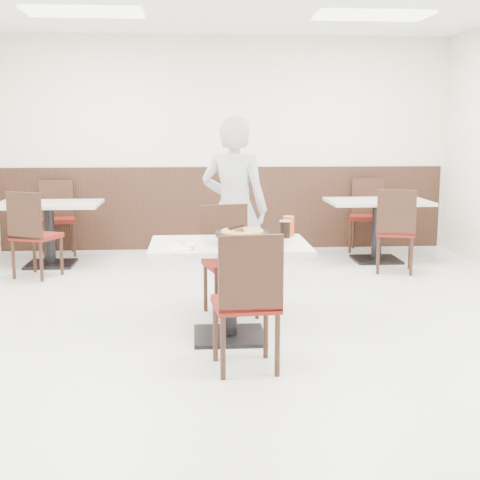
{
  "coord_description": "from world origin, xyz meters",
  "views": [
    {
      "loc": [
        -0.4,
        -5.41,
        1.62
      ],
      "look_at": [
        -0.05,
        -0.3,
        0.75
      ],
      "focal_mm": 50.0,
      "sensor_mm": 36.0,
      "label": 1
    }
  ],
  "objects": [
    {
      "name": "chair_far",
      "position": [
        -0.09,
        0.23,
        0.47
      ],
      "size": [
        0.51,
        0.51,
        0.95
      ],
      "primitive_type": null,
      "rotation": [
        0.0,
        0.0,
        3.38
      ],
      "color": "black",
      "rests_on": "floor"
    },
    {
      "name": "red_cup",
      "position": [
        0.36,
        -0.1,
        0.83
      ],
      "size": [
        0.09,
        0.09,
        0.16
      ],
      "primitive_type": "cylinder",
      "rotation": [
        0.0,
        0.0,
        -0.03
      ],
      "color": "red",
      "rests_on": "main_table"
    },
    {
      "name": "pizza",
      "position": [
        -0.03,
        -0.38,
        0.81
      ],
      "size": [
        0.32,
        0.32,
        0.02
      ],
      "primitive_type": "cylinder",
      "rotation": [
        0.0,
        0.0,
        -0.03
      ],
      "color": "tan",
      "rests_on": "pizza_pan"
    },
    {
      "name": "bg_chair_right_far",
      "position": [
        1.85,
        3.13,
        0.47
      ],
      "size": [
        0.54,
        0.54,
        0.95
      ],
      "primitive_type": null,
      "rotation": [
        0.0,
        0.0,
        2.79
      ],
      "color": "black",
      "rests_on": "floor"
    },
    {
      "name": "bg_table_right",
      "position": [
        1.83,
        2.51,
        0.38
      ],
      "size": [
        1.29,
        0.94,
        0.75
      ],
      "primitive_type": null,
      "rotation": [
        0.0,
        0.0,
        0.12
      ],
      "color": "silver",
      "rests_on": "floor"
    },
    {
      "name": "trivet",
      "position": [
        -0.04,
        -0.41,
        0.77
      ],
      "size": [
        0.13,
        0.13,
        0.04
      ],
      "primitive_type": "cylinder",
      "rotation": [
        0.0,
        0.0,
        -0.03
      ],
      "color": "black",
      "rests_on": "main_table"
    },
    {
      "name": "pizza_server",
      "position": [
        -0.06,
        -0.39,
        0.84
      ],
      "size": [
        0.09,
        0.1,
        0.0
      ],
      "primitive_type": "cube",
      "rotation": [
        0.0,
        0.0,
        0.14
      ],
      "color": "silver",
      "rests_on": "pizza"
    },
    {
      "name": "floor",
      "position": [
        0.0,
        0.0,
        0.0
      ],
      "size": [
        7.0,
        7.0,
        0.0
      ],
      "primitive_type": "plane",
      "color": "beige",
      "rests_on": "ground"
    },
    {
      "name": "bg_chair_right_near",
      "position": [
        1.86,
        1.88,
        0.47
      ],
      "size": [
        0.52,
        0.52,
        0.95
      ],
      "primitive_type": null,
      "rotation": [
        0.0,
        0.0,
        -0.27
      ],
      "color": "black",
      "rests_on": "floor"
    },
    {
      "name": "wall_front",
      "position": [
        0.0,
        -3.5,
        1.4
      ],
      "size": [
        6.0,
        0.04,
        2.8
      ],
      "primitive_type": "cube",
      "color": "silver",
      "rests_on": "floor"
    },
    {
      "name": "fluo_panel_d",
      "position": [
        1.5,
        1.8,
        2.78
      ],
      "size": [
        1.2,
        0.6,
        0.02
      ],
      "primitive_type": "cube",
      "color": "white",
      "rests_on": "ceiling"
    },
    {
      "name": "napkin",
      "position": [
        -0.49,
        -0.6,
        0.75
      ],
      "size": [
        0.19,
        0.19,
        0.0
      ],
      "primitive_type": "cube",
      "rotation": [
        0.0,
        0.0,
        0.11
      ],
      "color": "white",
      "rests_on": "main_table"
    },
    {
      "name": "main_table",
      "position": [
        -0.14,
        -0.41,
        0.38
      ],
      "size": [
        1.23,
        0.84,
        0.75
      ],
      "primitive_type": null,
      "rotation": [
        0.0,
        0.0,
        -0.03
      ],
      "color": "silver",
      "rests_on": "floor"
    },
    {
      "name": "bg_table_left",
      "position": [
        -2.1,
        2.5,
        0.38
      ],
      "size": [
        1.25,
        0.88,
        0.75
      ],
      "primitive_type": null,
      "rotation": [
        0.0,
        0.0,
        0.07
      ],
      "color": "silver",
      "rests_on": "floor"
    },
    {
      "name": "wainscot_back",
      "position": [
        0.0,
        3.48,
        0.55
      ],
      "size": [
        5.9,
        0.03,
        1.1
      ],
      "primitive_type": "cube",
      "color": "black",
      "rests_on": "floor"
    },
    {
      "name": "pizza_pan",
      "position": [
        -0.04,
        -0.42,
        0.79
      ],
      "size": [
        0.37,
        0.37,
        0.01
      ],
      "primitive_type": "cylinder",
      "rotation": [
        0.0,
        0.0,
        -0.03
      ],
      "color": "black",
      "rests_on": "trivet"
    },
    {
      "name": "chair_near",
      "position": [
        -0.06,
        -1.09,
        0.47
      ],
      "size": [
        0.46,
        0.46,
        0.95
      ],
      "primitive_type": null,
      "rotation": [
        0.0,
        0.0,
        0.1
      ],
      "color": "black",
      "rests_on": "floor"
    },
    {
      "name": "wall_back",
      "position": [
        0.0,
        3.5,
        1.4
      ],
      "size": [
        6.0,
        0.04,
        2.8
      ],
      "primitive_type": "cube",
      "color": "silver",
      "rests_on": "floor"
    },
    {
      "name": "bg_chair_left_near",
      "position": [
        -2.11,
        1.88,
        0.47
      ],
      "size": [
        0.56,
        0.56,
        0.95
      ],
      "primitive_type": null,
      "rotation": [
        0.0,
        0.0,
        -0.42
      ],
      "color": "black",
      "rests_on": "floor"
    },
    {
      "name": "cola_glass",
      "position": [
        0.32,
        -0.19,
        0.81
      ],
      "size": [
        0.08,
        0.08,
        0.13
      ],
      "primitive_type": "cylinder",
      "rotation": [
        0.0,
        0.0,
        -0.03
      ],
      "color": "black",
      "rests_on": "main_table"
    },
    {
      "name": "diner_person",
      "position": [
        -0.02,
        0.78,
        0.86
      ],
      "size": [
        0.73,
        0.6,
        1.73
      ],
      "primitive_type": "imported",
      "rotation": [
        0.0,
        0.0,
        2.8
      ],
      "color": "silver",
      "rests_on": "floor"
    },
    {
      "name": "side_plate",
      "position": [
        -0.48,
        -0.53,
        0.76
      ],
      "size": [
        0.17,
        0.17,
        0.01
      ],
      "primitive_type": "cylinder",
      "rotation": [
        0.0,
        0.0,
        -0.03
      ],
      "color": "white",
      "rests_on": "napkin"
    },
    {
      "name": "fork",
      "position": [
        -0.49,
        -0.5,
        0.77
      ],
      "size": [
        0.06,
        0.17,
        0.0
      ],
      "primitive_type": "cube",
      "rotation": [
        0.0,
        0.0,
        -0.24
      ],
      "color": "silver",
      "rests_on": "side_plate"
    },
    {
      "name": "fluo_panel_c",
      "position": [
        -1.5,
        1.8,
        2.78
      ],
      "size": [
        1.2,
        0.6,
        0.02
      ],
      "primitive_type": "cube",
      "color": "white",
      "rests_on": "ceiling"
    },
    {
      "name": "bg_chair_left_far",
      "position": [
        -2.13,
        3.16,
        0.47
      ],
      "size": [
        0.51,
        0.51,
        0.95
      ],
      "primitive_type": null,
      "rotation": [
        0.0,
        0.0,
        3.38
      ],
      "color": "black",
      "rests_on": "floor"
    }
  ]
}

